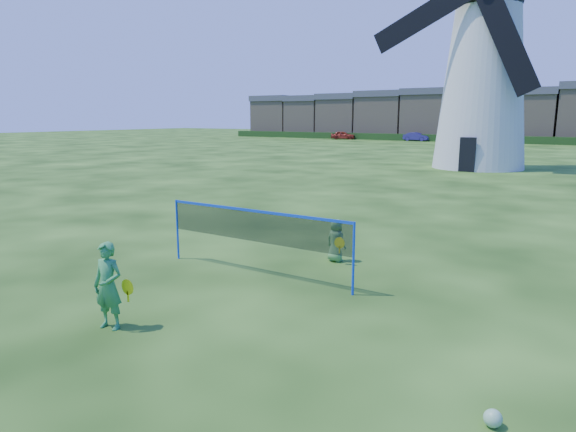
# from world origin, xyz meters

# --- Properties ---
(ground) EXTENTS (220.00, 220.00, 0.00)m
(ground) POSITION_xyz_m (0.00, 0.00, 0.00)
(ground) COLOR black
(ground) RESTS_ON ground
(windmill) EXTENTS (14.44, 6.23, 19.25)m
(windmill) POSITION_xyz_m (-2.18, 29.08, 6.55)
(windmill) COLOR white
(windmill) RESTS_ON ground
(badminton_net) EXTENTS (5.05, 0.05, 1.55)m
(badminton_net) POSITION_xyz_m (-0.71, 0.51, 1.14)
(badminton_net) COLOR blue
(badminton_net) RESTS_ON ground
(player_girl) EXTENTS (0.73, 0.48, 1.54)m
(player_girl) POSITION_xyz_m (-1.03, -3.30, 0.77)
(player_girl) COLOR #398F49
(player_girl) RESTS_ON ground
(player_boy) EXTENTS (0.65, 0.44, 1.09)m
(player_boy) POSITION_xyz_m (0.34, 2.52, 0.55)
(player_boy) COLOR #5DA34E
(player_boy) RESTS_ON ground
(play_ball) EXTENTS (0.22, 0.22, 0.22)m
(play_ball) POSITION_xyz_m (5.18, -2.69, 0.11)
(play_ball) COLOR green
(play_ball) RESTS_ON ground
(terraced_houses) EXTENTS (58.77, 8.40, 8.14)m
(terraced_houses) POSITION_xyz_m (-22.25, 72.00, 3.87)
(terraced_houses) COLOR tan
(terraced_houses) RESTS_ON ground
(hedge) EXTENTS (62.00, 0.80, 1.00)m
(hedge) POSITION_xyz_m (-22.00, 66.00, 0.50)
(hedge) COLOR #193814
(hedge) RESTS_ON ground
(car_left) EXTENTS (4.08, 2.74, 1.29)m
(car_left) POSITION_xyz_m (-30.90, 64.65, 0.65)
(car_left) COLOR #9F2B1C
(car_left) RESTS_ON ground
(car_right) EXTENTS (3.95, 1.64, 1.27)m
(car_right) POSITION_xyz_m (-19.20, 65.76, 0.64)
(car_right) COLOR navy
(car_right) RESTS_ON ground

